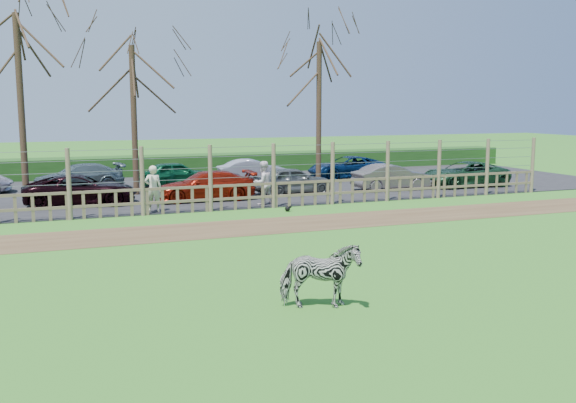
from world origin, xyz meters
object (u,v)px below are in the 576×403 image
object	(u,v)px
tree_right	(319,78)
car_6	(465,174)
car_11	(253,171)
car_9	(78,177)
car_3	(205,186)
car_12	(347,168)
car_2	(81,190)
car_4	(292,180)
car_10	(176,174)
visitor_b	(263,183)
tree_left	(18,62)
car_5	(391,177)
tree_mid	(133,84)
zebra	(320,276)
visitor_a	(153,189)
crow	(288,209)

from	to	relation	value
tree_right	car_6	bearing A→B (deg)	-27.65
car_11	car_9	bearing A→B (deg)	90.83
car_11	car_3	bearing A→B (deg)	146.85
car_12	car_2	bearing A→B (deg)	-70.49
car_12	car_4	bearing A→B (deg)	-46.23
car_3	car_12	world-z (taller)	same
tree_right	car_10	distance (m)	8.39
tree_right	visitor_b	xyz separation A→B (m)	(-4.69, -5.27, -4.34)
tree_left	car_10	size ratio (longest dim) A/B	2.24
car_2	car_5	world-z (taller)	same
tree_mid	car_9	size ratio (longest dim) A/B	1.65
car_3	car_6	world-z (taller)	same
car_3	tree_left	bearing A→B (deg)	-103.74
tree_right	car_11	distance (m)	5.67
car_3	tree_right	bearing A→B (deg)	118.00
visitor_b	car_5	world-z (taller)	visitor_b
tree_mid	visitor_b	size ratio (longest dim) A/B	3.96
tree_left	car_6	world-z (taller)	tree_left
zebra	tree_mid	bearing A→B (deg)	22.22
visitor_a	zebra	bearing A→B (deg)	111.60
tree_mid	crow	world-z (taller)	tree_mid
tree_mid	car_11	xyz separation A→B (m)	(6.14, 2.18, -4.23)
visitor_a	car_3	xyz separation A→B (m)	(2.47, 2.17, -0.26)
car_12	tree_left	bearing A→B (deg)	-77.21
visitor_a	car_10	world-z (taller)	visitor_a
tree_left	car_2	bearing A→B (deg)	-33.51
tree_left	car_3	xyz separation A→B (m)	(6.93, -1.83, -4.98)
tree_mid	zebra	xyz separation A→B (m)	(1.16, -17.57, -4.21)
visitor_b	visitor_a	bearing A→B (deg)	-12.90
visitor_a	tree_left	bearing A→B (deg)	-25.82
visitor_a	car_12	world-z (taller)	visitor_a
tree_right	car_5	distance (m)	6.05
tree_right	zebra	xyz separation A→B (m)	(-7.84, -18.07, -4.58)
tree_right	car_12	bearing A→B (deg)	34.77
car_2	car_9	distance (m)	4.89
car_11	tree_left	bearing A→B (deg)	109.97
tree_right	car_9	distance (m)	12.38
car_9	car_10	bearing A→B (deg)	79.67
car_6	car_12	world-z (taller)	same
car_3	visitor_b	bearing A→B (deg)	45.31
car_3	car_11	world-z (taller)	same
crow	zebra	bearing A→B (deg)	-107.71
car_2	car_5	bearing A→B (deg)	-87.51
car_6	car_11	size ratio (longest dim) A/B	1.19
car_12	tree_right	bearing A→B (deg)	-53.76
tree_mid	car_3	size ratio (longest dim) A/B	1.65
car_2	car_9	world-z (taller)	same
tree_mid	car_4	size ratio (longest dim) A/B	1.94
tree_right	visitor_b	world-z (taller)	tree_right
visitor_a	visitor_b	size ratio (longest dim) A/B	1.00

